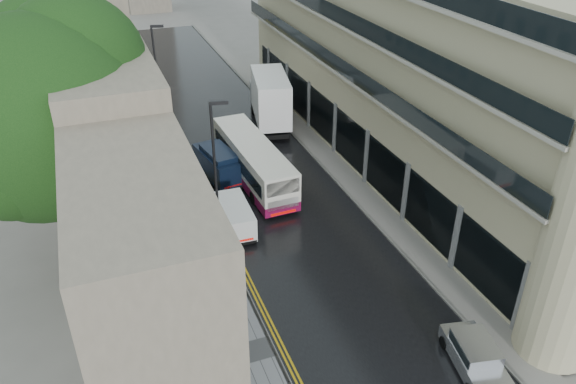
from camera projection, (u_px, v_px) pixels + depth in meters
road at (256, 169)px, 39.93m from camera, size 9.00×85.00×0.02m
left_sidewalk at (174, 182)px, 38.14m from camera, size 2.70×85.00×0.12m
right_sidewalk at (326, 156)px, 41.54m from camera, size 1.80×85.00×0.12m
old_shop_row at (102, 93)px, 36.08m from camera, size 4.50×56.00×12.00m
modern_block at (404, 63)px, 38.32m from camera, size 8.00×40.00×14.00m
tree_near at (49, 152)px, 26.59m from camera, size 10.56×10.56×13.89m
tree_far at (55, 81)px, 37.56m from camera, size 9.24×9.24×12.46m
cream_bus at (253, 185)px, 35.03m from camera, size 2.85×10.47×2.83m
white_lorry at (258, 109)px, 43.81m from camera, size 4.25×8.85×4.47m
silver_hatchback at (472, 382)px, 22.53m from camera, size 2.37×4.04×1.42m
white_van at (228, 232)px, 31.50m from camera, size 1.78×3.91×1.75m
navy_van at (217, 176)px, 36.56m from camera, size 2.59×4.81×2.33m
pedestrian at (185, 184)px, 35.77m from camera, size 0.80×0.62×1.94m
lamp_post_near at (216, 177)px, 29.80m from camera, size 0.97×0.38×8.47m
lamp_post_far at (158, 81)px, 43.10m from camera, size 0.97×0.41×8.45m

